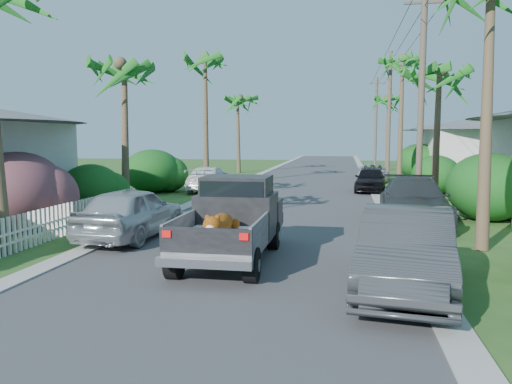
% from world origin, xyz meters
% --- Properties ---
extents(ground, '(120.00, 120.00, 0.00)m').
position_xyz_m(ground, '(0.00, 0.00, 0.00)').
color(ground, '#29541F').
rests_on(ground, ground).
extents(road, '(8.00, 100.00, 0.02)m').
position_xyz_m(road, '(0.00, 25.00, 0.01)').
color(road, '#38383A').
rests_on(road, ground).
extents(curb_left, '(0.60, 100.00, 0.06)m').
position_xyz_m(curb_left, '(-4.30, 25.00, 0.03)').
color(curb_left, '#A5A39E').
rests_on(curb_left, ground).
extents(curb_right, '(0.60, 100.00, 0.06)m').
position_xyz_m(curb_right, '(4.30, 25.00, 0.03)').
color(curb_right, '#A5A39E').
rests_on(curb_right, ground).
extents(pickup_truck, '(1.98, 5.12, 2.06)m').
position_xyz_m(pickup_truck, '(-0.16, 3.89, 1.01)').
color(pickup_truck, black).
rests_on(pickup_truck, ground).
extents(parked_car_rn, '(2.34, 5.09, 1.62)m').
position_xyz_m(parked_car_rn, '(3.80, 1.65, 0.81)').
color(parked_car_rn, '#34373A').
rests_on(parked_car_rn, ground).
extents(parked_car_rm, '(2.49, 5.63, 1.61)m').
position_xyz_m(parked_car_rm, '(5.00, 9.71, 0.80)').
color(parked_car_rm, '#2F3335').
rests_on(parked_car_rm, ground).
extents(parked_car_rf, '(1.99, 4.20, 1.39)m').
position_xyz_m(parked_car_rf, '(4.04, 20.36, 0.69)').
color(parked_car_rf, black).
rests_on(parked_car_rf, ground).
extents(parked_car_rd, '(2.20, 4.48, 1.22)m').
position_xyz_m(parked_car_rd, '(4.53, 27.20, 0.61)').
color(parked_car_rd, silver).
rests_on(parked_car_rd, ground).
extents(parked_car_ln, '(2.06, 4.68, 1.57)m').
position_xyz_m(parked_car_ln, '(-3.73, 5.63, 0.78)').
color(parked_car_ln, silver).
rests_on(parked_car_ln, ground).
extents(parked_car_lf, '(2.18, 4.89, 1.40)m').
position_xyz_m(parked_car_lf, '(-5.00, 19.10, 0.70)').
color(parked_car_lf, white).
rests_on(parked_car_lf, ground).
extents(palm_l_b, '(4.40, 4.40, 7.40)m').
position_xyz_m(palm_l_b, '(-6.80, 12.00, 6.15)').
color(palm_l_b, brown).
rests_on(palm_l_b, ground).
extents(palm_l_c, '(4.40, 4.40, 9.20)m').
position_xyz_m(palm_l_c, '(-6.00, 22.00, 7.91)').
color(palm_l_c, brown).
rests_on(palm_l_c, ground).
extents(palm_l_d, '(4.40, 4.40, 7.70)m').
position_xyz_m(palm_l_d, '(-6.50, 34.00, 6.44)').
color(palm_l_d, brown).
rests_on(palm_l_d, ground).
extents(palm_r_b, '(4.40, 4.40, 7.20)m').
position_xyz_m(palm_r_b, '(6.60, 15.00, 5.95)').
color(palm_r_b, brown).
rests_on(palm_r_b, ground).
extents(palm_r_c, '(4.40, 4.40, 9.40)m').
position_xyz_m(palm_r_c, '(6.20, 26.00, 8.11)').
color(palm_r_c, brown).
rests_on(palm_r_c, ground).
extents(palm_r_d, '(4.40, 4.40, 8.00)m').
position_xyz_m(palm_r_d, '(6.50, 40.00, 6.74)').
color(palm_r_d, brown).
rests_on(palm_r_d, ground).
extents(shrub_l_b, '(3.00, 3.30, 2.60)m').
position_xyz_m(shrub_l_b, '(-7.80, 6.00, 1.30)').
color(shrub_l_b, '#A91863').
rests_on(shrub_l_b, ground).
extents(shrub_l_c, '(2.40, 2.64, 2.00)m').
position_xyz_m(shrub_l_c, '(-7.40, 10.00, 1.00)').
color(shrub_l_c, '#164D16').
rests_on(shrub_l_c, ground).
extents(shrub_l_d, '(3.20, 3.52, 2.40)m').
position_xyz_m(shrub_l_d, '(-8.00, 18.00, 1.20)').
color(shrub_l_d, '#164D16').
rests_on(shrub_l_d, ground).
extents(shrub_r_b, '(3.00, 3.30, 2.50)m').
position_xyz_m(shrub_r_b, '(7.80, 11.00, 1.25)').
color(shrub_r_b, '#164D16').
rests_on(shrub_r_b, ground).
extents(shrub_r_c, '(2.60, 2.86, 2.10)m').
position_xyz_m(shrub_r_c, '(7.50, 20.00, 1.05)').
color(shrub_r_c, '#164D16').
rests_on(shrub_r_c, ground).
extents(shrub_r_d, '(3.20, 3.52, 2.60)m').
position_xyz_m(shrub_r_d, '(8.00, 30.00, 1.30)').
color(shrub_r_d, '#164D16').
rests_on(shrub_r_d, ground).
extents(picket_fence, '(0.10, 11.00, 1.00)m').
position_xyz_m(picket_fence, '(-6.00, 5.50, 0.50)').
color(picket_fence, white).
rests_on(picket_fence, ground).
extents(house_right_far, '(9.00, 8.00, 4.60)m').
position_xyz_m(house_right_far, '(13.00, 30.00, 2.12)').
color(house_right_far, silver).
rests_on(house_right_far, ground).
extents(utility_pole_b, '(1.60, 0.26, 9.00)m').
position_xyz_m(utility_pole_b, '(5.60, 13.00, 4.60)').
color(utility_pole_b, brown).
rests_on(utility_pole_b, ground).
extents(utility_pole_c, '(1.60, 0.26, 9.00)m').
position_xyz_m(utility_pole_c, '(5.60, 28.00, 4.60)').
color(utility_pole_c, brown).
rests_on(utility_pole_c, ground).
extents(utility_pole_d, '(1.60, 0.26, 9.00)m').
position_xyz_m(utility_pole_d, '(5.60, 43.00, 4.60)').
color(utility_pole_d, brown).
rests_on(utility_pole_d, ground).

